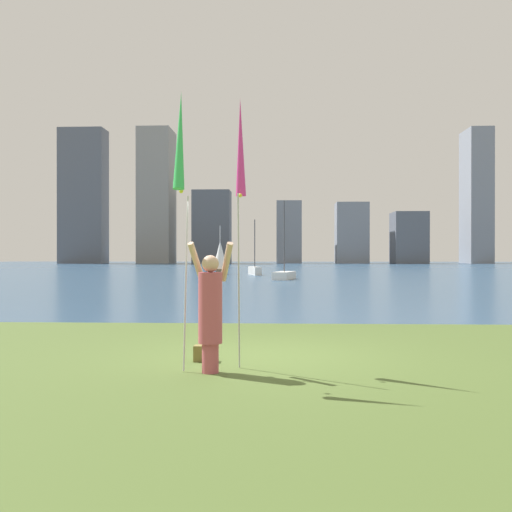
# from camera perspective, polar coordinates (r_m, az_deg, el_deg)

# --- Properties ---
(ground) EXTENTS (120.00, 138.00, 0.12)m
(ground) POSITION_cam_1_polar(r_m,az_deg,el_deg) (60.90, 2.17, -1.45)
(ground) COLOR #475B28
(person) EXTENTS (0.69, 0.51, 1.88)m
(person) POSITION_cam_1_polar(r_m,az_deg,el_deg) (8.58, -4.39, -5.02)
(person) COLOR #B24C59
(person) RESTS_ON ground
(kite_flag_left) EXTENTS (0.16, 0.90, 3.99)m
(kite_flag_left) POSITION_cam_1_polar(r_m,az_deg,el_deg) (8.49, -7.28, 10.44)
(kite_flag_left) COLOR #B2B2B7
(kite_flag_left) RESTS_ON ground
(kite_flag_right) EXTENTS (0.16, 0.72, 4.08)m
(kite_flag_right) POSITION_cam_1_polar(r_m,az_deg,el_deg) (9.24, -1.50, 9.87)
(kite_flag_right) COLOR #B2B2B7
(kite_flag_right) RESTS_ON ground
(bag) EXTENTS (0.25, 0.20, 0.25)m
(bag) POSITION_cam_1_polar(r_m,az_deg,el_deg) (9.60, -5.21, -9.27)
(bag) COLOR olive
(bag) RESTS_ON ground
(sailboat_0) EXTENTS (1.64, 2.94, 5.26)m
(sailboat_0) POSITION_cam_1_polar(r_m,az_deg,el_deg) (39.67, 2.72, -1.80)
(sailboat_0) COLOR white
(sailboat_0) RESTS_ON ground
(sailboat_6) EXTENTS (1.26, 2.38, 4.07)m
(sailboat_6) POSITION_cam_1_polar(r_m,az_deg,el_deg) (49.74, -3.46, -0.14)
(sailboat_6) COLOR brown
(sailboat_6) RESTS_ON ground
(sailboat_8) EXTENTS (1.21, 2.71, 4.48)m
(sailboat_8) POSITION_cam_1_polar(r_m,az_deg,el_deg) (48.15, -0.12, -1.36)
(sailboat_8) COLOR silver
(sailboat_8) RESTS_ON ground
(skyline_tower_0) EXTENTS (7.91, 4.60, 23.89)m
(skyline_tower_0) POSITION_cam_1_polar(r_m,az_deg,el_deg) (110.79, -16.21, 5.50)
(skyline_tower_0) COLOR #565B66
(skyline_tower_0) RESTS_ON ground
(skyline_tower_1) EXTENTS (5.86, 7.90, 24.32)m
(skyline_tower_1) POSITION_cam_1_polar(r_m,az_deg,el_deg) (110.68, -9.49, 5.63)
(skyline_tower_1) COLOR gray
(skyline_tower_1) RESTS_ON ground
(skyline_tower_2) EXTENTS (6.76, 5.00, 13.15)m
(skyline_tower_2) POSITION_cam_1_polar(r_m,az_deg,el_deg) (108.34, -4.25, 2.79)
(skyline_tower_2) COLOR #565B66
(skyline_tower_2) RESTS_ON ground
(skyline_tower_3) EXTENTS (4.53, 5.09, 11.34)m
(skyline_tower_3) POSITION_cam_1_polar(r_m,az_deg,el_deg) (109.46, 3.18, 2.28)
(skyline_tower_3) COLOR gray
(skyline_tower_3) RESTS_ON ground
(skyline_tower_4) EXTENTS (5.71, 5.10, 10.87)m
(skyline_tower_4) POSITION_cam_1_polar(r_m,az_deg,el_deg) (108.26, 9.15, 2.18)
(skyline_tower_4) COLOR gray
(skyline_tower_4) RESTS_ON ground
(skyline_tower_5) EXTENTS (5.71, 6.42, 8.98)m
(skyline_tower_5) POSITION_cam_1_polar(r_m,az_deg,el_deg) (107.53, 14.44, 1.69)
(skyline_tower_5) COLOR #565B66
(skyline_tower_5) RESTS_ON ground
(skyline_tower_6) EXTENTS (4.04, 7.24, 23.92)m
(skyline_tower_6) POSITION_cam_1_polar(r_m,az_deg,el_deg) (114.22, 20.35, 5.35)
(skyline_tower_6) COLOR gray
(skyline_tower_6) RESTS_ON ground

